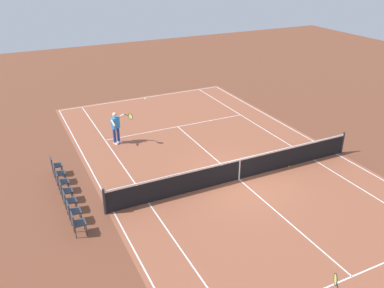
{
  "coord_description": "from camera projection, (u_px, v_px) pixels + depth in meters",
  "views": [
    {
      "loc": [
        -12.63,
        8.37,
        8.82
      ],
      "look_at": [
        2.33,
        1.09,
        0.9
      ],
      "focal_mm": 37.97,
      "sensor_mm": 36.0,
      "label": 1
    }
  ],
  "objects": [
    {
      "name": "ground_plane",
      "position": [
        239.0,
        179.0,
        17.36
      ],
      "size": [
        60.0,
        60.0,
        0.0
      ],
      "primitive_type": "plane",
      "color": "brown"
    },
    {
      "name": "court_line_markings",
      "position": [
        239.0,
        179.0,
        17.35
      ],
      "size": [
        23.85,
        11.05,
        0.01
      ],
      "color": "white",
      "rests_on": "ground_plane"
    },
    {
      "name": "spectator_chair_6",
      "position": [
        55.0,
        164.0,
        17.47
      ],
      "size": [
        0.44,
        0.44,
        0.88
      ],
      "color": "#38383D",
      "rests_on": "ground_plane"
    },
    {
      "name": "spectator_chair_1",
      "position": [
        72.0,
        210.0,
        14.37
      ],
      "size": [
        0.44,
        0.44,
        0.88
      ],
      "color": "#38383D",
      "rests_on": "ground_plane"
    },
    {
      "name": "spectator_chair_4",
      "position": [
        61.0,
        181.0,
        16.23
      ],
      "size": [
        0.44,
        0.44,
        0.88
      ],
      "color": "#38383D",
      "rests_on": "ground_plane"
    },
    {
      "name": "spectator_chair_3",
      "position": [
        64.0,
        190.0,
        15.61
      ],
      "size": [
        0.44,
        0.44,
        0.88
      ],
      "color": "#38383D",
      "rests_on": "ground_plane"
    },
    {
      "name": "tennis_net",
      "position": [
        239.0,
        169.0,
        17.14
      ],
      "size": [
        0.1,
        11.7,
        1.08
      ],
      "color": "#2D2D33",
      "rests_on": "ground_plane"
    },
    {
      "name": "tennis_player_near",
      "position": [
        116.0,
        126.0,
        20.24
      ],
      "size": [
        0.9,
        0.96,
        1.7
      ],
      "color": "navy",
      "rests_on": "ground_plane"
    },
    {
      "name": "spectator_chair_5",
      "position": [
        58.0,
        172.0,
        16.85
      ],
      "size": [
        0.44,
        0.44,
        0.88
      ],
      "color": "#38383D",
      "rests_on": "ground_plane"
    },
    {
      "name": "spectator_chair_2",
      "position": [
        68.0,
        200.0,
        14.99
      ],
      "size": [
        0.44,
        0.44,
        0.88
      ],
      "color": "#38383D",
      "rests_on": "ground_plane"
    },
    {
      "name": "tennis_ball",
      "position": [
        289.0,
        167.0,
        18.31
      ],
      "size": [
        0.07,
        0.07,
        0.07
      ],
      "primitive_type": "sphere",
      "color": "#CCE01E",
      "rests_on": "ground_plane"
    },
    {
      "name": "court_slab",
      "position": [
        239.0,
        179.0,
        17.36
      ],
      "size": [
        24.2,
        11.4,
        0.0
      ],
      "primitive_type": "cube",
      "color": "#935138",
      "rests_on": "ground_plane"
    },
    {
      "name": "spectator_chair_0",
      "position": [
        76.0,
        222.0,
        13.75
      ],
      "size": [
        0.44,
        0.44,
        0.88
      ],
      "color": "#38383D",
      "rests_on": "ground_plane"
    }
  ]
}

